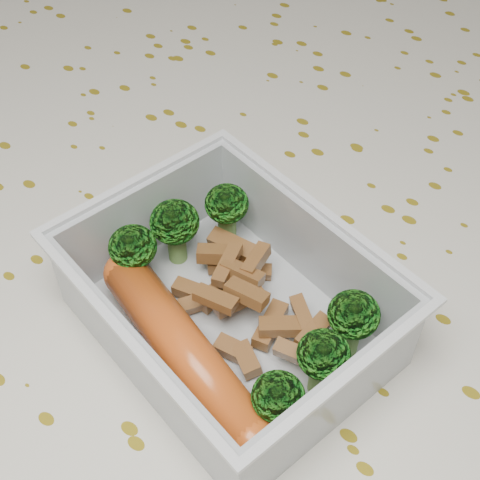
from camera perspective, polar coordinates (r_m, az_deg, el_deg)
The scene contains 6 objects.
dining_table at distance 0.47m, azimuth 1.10°, elevation -9.03°, with size 1.40×0.90×0.75m.
tablecloth at distance 0.43m, azimuth 1.20°, elevation -5.34°, with size 1.46×0.96×0.19m.
lunch_container at distance 0.35m, azimuth -0.86°, elevation -5.98°, with size 0.19×0.16×0.06m.
broccoli_florets at distance 0.35m, azimuth 0.02°, elevation -3.70°, with size 0.14×0.11×0.04m.
meat_pile at distance 0.36m, azimuth 0.26°, elevation -4.69°, with size 0.10×0.07×0.03m.
sausage at distance 0.34m, azimuth -4.89°, elevation -9.26°, with size 0.14×0.06×0.03m.
Camera 1 is at (0.15, -0.21, 1.06)m, focal length 50.00 mm.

